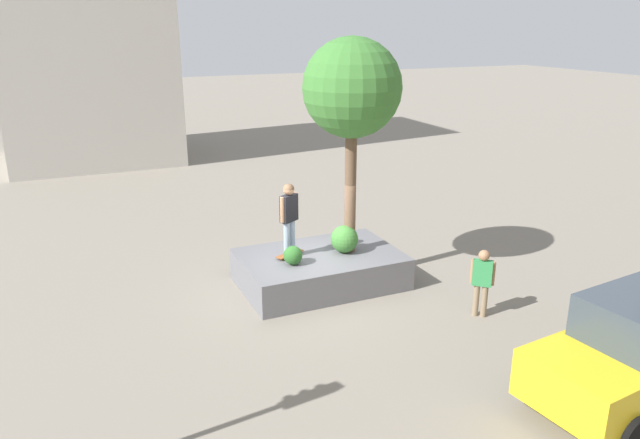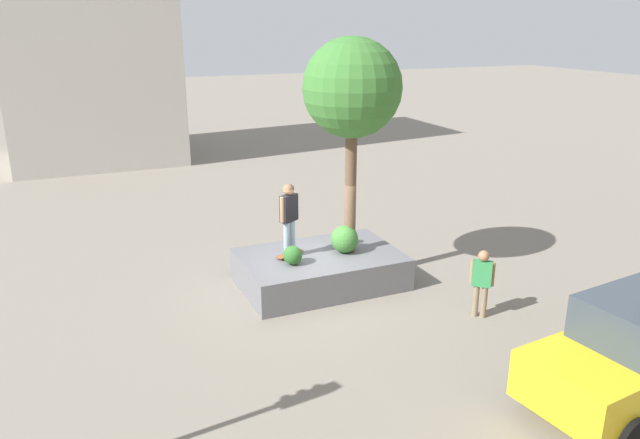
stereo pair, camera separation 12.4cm
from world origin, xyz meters
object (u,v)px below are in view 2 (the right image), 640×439
Objects in this scene: plaza_tree at (352,90)px; bystander_watching at (482,279)px; skateboard at (290,254)px; planter_ledge at (320,269)px; skateboarder at (289,214)px.

plaza_tree reaches higher than bystander_watching.
skateboard is 4.58m from bystander_watching.
skateboarder reaches higher than planter_ledge.
planter_ledge is 0.75× the size of plaza_tree.
planter_ledge is 2.48× the size of bystander_watching.
skateboard is at bearing -8.67° from plaza_tree.
plaza_tree is 5.17m from bystander_watching.
skateboard is 1.03m from skateboarder.
planter_ledge is 0.88m from skateboard.
skateboard is at bearing -44.10° from bystander_watching.
skateboarder is (1.51, -0.23, -2.87)m from plaza_tree.
planter_ledge is 4.78× the size of skateboard.
bystander_watching is at bearing 130.29° from planter_ledge.
skateboard is at bearing -26.57° from skateboarder.
planter_ledge is at bearing -4.25° from plaza_tree.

